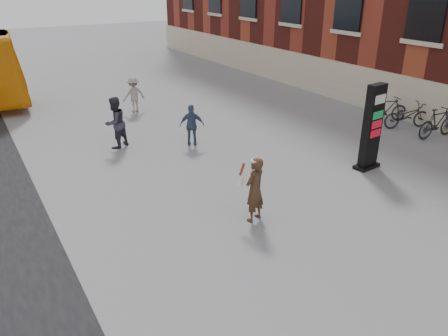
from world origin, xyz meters
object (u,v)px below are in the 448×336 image
pedestrian_c (192,125)px  bike_7 (387,109)px  woman (254,189)px  pedestrian_b (134,95)px  pedestrian_a (115,123)px  bike_6 (407,115)px  bike_5 (438,123)px  info_pylon (372,127)px

pedestrian_c → bike_7: 8.34m
woman → bike_7: woman is taller
pedestrian_b → bike_7: bearing=137.5°
pedestrian_a → pedestrian_b: bearing=-146.9°
pedestrian_a → bike_6: bearing=131.6°
pedestrian_a → bike_5: size_ratio=0.96×
pedestrian_c → pedestrian_b: bearing=-59.5°
woman → pedestrian_c: size_ratio=1.12×
pedestrian_a → bike_6: 11.21m
pedestrian_c → info_pylon: bearing=156.7°
info_pylon → bike_6: size_ratio=1.38×
pedestrian_c → bike_6: size_ratio=0.77×
pedestrian_b → pedestrian_a: bearing=57.6°
info_pylon → pedestrian_a: bearing=130.4°
bike_5 → bike_7: bearing=4.5°
info_pylon → pedestrian_c: info_pylon is taller
info_pylon → bike_6: 4.87m
woman → bike_5: 9.37m
pedestrian_b → bike_6: size_ratio=0.81×
bike_5 → bike_7: bike_5 is taller
pedestrian_c → bike_5: size_ratio=0.79×
pedestrian_c → bike_7: (8.16, -1.71, -0.21)m
woman → pedestrian_c: (1.10, 5.42, -0.11)m
info_pylon → pedestrian_b: size_ratio=1.71×
pedestrian_b → pedestrian_c: bearing=89.2°
woman → bike_7: bearing=-176.3°
pedestrian_b → pedestrian_c: (0.27, -5.04, -0.04)m
pedestrian_c → bike_5: 9.09m
pedestrian_c → bike_5: (8.16, -4.00, -0.17)m
pedestrian_b → info_pylon: bearing=108.9°
pedestrian_a → bike_6: pedestrian_a is taller
bike_7 → pedestrian_a: bearing=95.1°
bike_5 → bike_6: (0.00, 1.34, -0.06)m
woman → pedestrian_a: bearing=-97.3°
woman → info_pylon: bearing=171.1°
bike_7 → pedestrian_b: bearing=71.8°
pedestrian_b → bike_5: pedestrian_b is taller
bike_5 → bike_7: (0.00, 2.29, -0.04)m
bike_7 → woman: bearing=132.4°
bike_5 → bike_6: 1.34m
woman → pedestrian_c: bearing=-119.6°
info_pylon → woman: 4.97m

